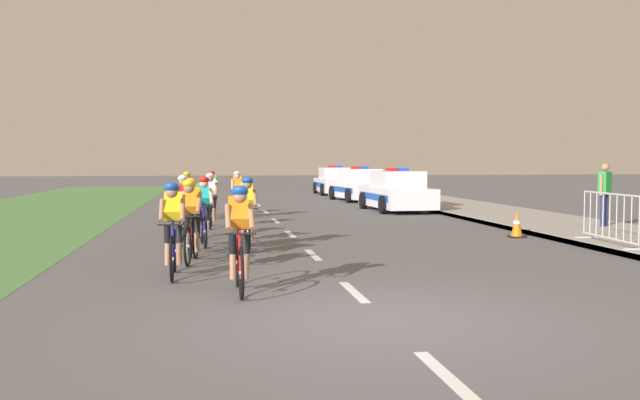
% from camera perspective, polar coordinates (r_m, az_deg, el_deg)
% --- Properties ---
extents(ground_plane, '(160.00, 160.00, 0.00)m').
position_cam_1_polar(ground_plane, '(8.43, 5.22, -9.60)').
color(ground_plane, '#56565B').
extents(sidewalk_slab, '(3.63, 60.00, 0.12)m').
position_cam_1_polar(sidewalk_slab, '(24.08, 14.88, -1.20)').
color(sidewalk_slab, gray).
rests_on(sidewalk_slab, ground).
extents(kerb_edge, '(0.16, 60.00, 0.13)m').
position_cam_1_polar(kerb_edge, '(23.43, 11.00, -1.26)').
color(kerb_edge, '#9E9E99').
rests_on(kerb_edge, ground).
extents(lane_markings_centre, '(0.14, 25.60, 0.01)m').
position_cam_1_polar(lane_markings_centre, '(17.95, -2.42, -2.75)').
color(lane_markings_centre, white).
rests_on(lane_markings_centre, ground).
extents(cyclist_lead, '(0.42, 1.72, 1.56)m').
position_cam_1_polar(cyclist_lead, '(9.96, -6.54, -3.04)').
color(cyclist_lead, black).
rests_on(cyclist_lead, ground).
extents(cyclist_second, '(0.42, 1.72, 1.56)m').
position_cam_1_polar(cyclist_second, '(11.47, -11.79, -2.26)').
color(cyclist_second, black).
rests_on(cyclist_second, ground).
extents(cyclist_third, '(0.46, 1.72, 1.56)m').
position_cam_1_polar(cyclist_third, '(13.05, -10.33, -1.59)').
color(cyclist_third, black).
rests_on(cyclist_third, ground).
extents(cyclist_fourth, '(0.44, 1.72, 1.56)m').
position_cam_1_polar(cyclist_fourth, '(14.19, -10.26, -1.21)').
color(cyclist_fourth, black).
rests_on(cyclist_fourth, ground).
extents(cyclist_fifth, '(0.42, 1.72, 1.56)m').
position_cam_1_polar(cyclist_fifth, '(14.88, -5.93, -0.97)').
color(cyclist_fifth, black).
rests_on(cyclist_fifth, ground).
extents(cyclist_sixth, '(0.44, 1.72, 1.56)m').
position_cam_1_polar(cyclist_sixth, '(15.58, -9.40, -0.81)').
color(cyclist_sixth, black).
rests_on(cyclist_sixth, ground).
extents(cyclist_seventh, '(0.42, 1.72, 1.56)m').
position_cam_1_polar(cyclist_seventh, '(19.72, -8.82, 0.03)').
color(cyclist_seventh, black).
rests_on(cyclist_seventh, ground).
extents(cyclist_eighth, '(0.45, 1.72, 1.56)m').
position_cam_1_polar(cyclist_eighth, '(17.01, -10.85, -0.49)').
color(cyclist_eighth, black).
rests_on(cyclist_eighth, ground).
extents(cyclist_ninth, '(0.43, 1.72, 1.56)m').
position_cam_1_polar(cyclist_ninth, '(22.97, -6.67, 0.49)').
color(cyclist_ninth, black).
rests_on(cyclist_ninth, ground).
extents(cyclist_tenth, '(0.45, 1.72, 1.56)m').
position_cam_1_polar(cyclist_tenth, '(24.09, -8.68, 0.60)').
color(cyclist_tenth, black).
rests_on(cyclist_tenth, ground).
extents(cyclist_eleventh, '(0.42, 1.72, 1.56)m').
position_cam_1_polar(cyclist_eleventh, '(22.13, -10.63, 0.36)').
color(cyclist_eleventh, black).
rests_on(cyclist_eleventh, ground).
extents(police_car_nearest, '(2.14, 4.47, 1.59)m').
position_cam_1_polar(police_car_nearest, '(26.27, 6.19, 0.60)').
color(police_car_nearest, silver).
rests_on(police_car_nearest, ground).
extents(police_car_second, '(2.31, 4.55, 1.59)m').
position_cam_1_polar(police_car_second, '(32.70, 3.17, 1.12)').
color(police_car_second, white).
rests_on(police_car_second, ground).
extents(police_car_third, '(2.03, 4.41, 1.59)m').
position_cam_1_polar(police_car_third, '(38.85, 1.23, 1.45)').
color(police_car_third, silver).
rests_on(police_car_third, ground).
extents(crowd_barrier_middle, '(0.64, 2.32, 1.07)m').
position_cam_1_polar(crowd_barrier_middle, '(15.95, 22.32, -1.42)').
color(crowd_barrier_middle, '#B7BABF').
rests_on(crowd_barrier_middle, sidewalk_slab).
extents(traffic_cone_near, '(0.36, 0.36, 0.64)m').
position_cam_1_polar(traffic_cone_near, '(17.75, 15.60, -1.94)').
color(traffic_cone_near, black).
rests_on(traffic_cone_near, ground).
extents(spectator_middle, '(0.47, 0.39, 1.68)m').
position_cam_1_polar(spectator_middle, '(20.22, 21.98, 0.76)').
color(spectator_middle, '#23284C').
rests_on(spectator_middle, sidewalk_slab).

